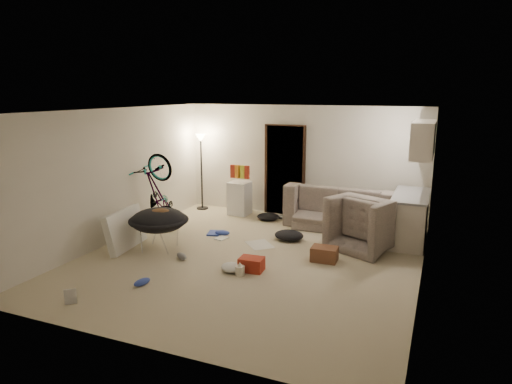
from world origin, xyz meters
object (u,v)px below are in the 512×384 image
at_px(floor_lamp, 201,155).
at_px(armchair, 370,228).
at_px(kitchen_counter, 410,219).
at_px(mini_fridge, 240,198).
at_px(saucer_chair, 159,225).
at_px(juicer, 240,270).
at_px(sofa, 340,212).
at_px(tv_box, 125,229).
at_px(drink_case_a, 324,254).
at_px(drink_case_b, 252,264).
at_px(bicycle, 159,211).

xyz_separation_m(floor_lamp, armchair, (4.19, -1.26, -0.95)).
distance_m(kitchen_counter, armchair, 0.89).
relative_size(mini_fridge, saucer_chair, 0.71).
bearing_deg(juicer, mini_fridge, 114.52).
height_order(sofa, tv_box, tv_box).
distance_m(kitchen_counter, mini_fridge, 3.83).
distance_m(floor_lamp, tv_box, 3.18).
bearing_deg(armchair, mini_fridge, 4.32).
bearing_deg(drink_case_a, drink_case_b, -139.94).
bearing_deg(bicycle, sofa, -57.19).
bearing_deg(mini_fridge, drink_case_a, -39.02).
height_order(bicycle, mini_fridge, bicycle).
relative_size(floor_lamp, armchair, 1.65).
height_order(floor_lamp, drink_case_a, floor_lamp).
height_order(armchair, saucer_chair, saucer_chair).
height_order(saucer_chair, drink_case_a, saucer_chair).
bearing_deg(bicycle, juicer, -115.40).
bearing_deg(drink_case_a, kitchen_counter, 51.44).
relative_size(kitchen_counter, drink_case_b, 3.98).
bearing_deg(sofa, mini_fridge, -0.83).
bearing_deg(mini_fridge, floor_lamp, 175.98).
relative_size(kitchen_counter, tv_box, 1.40).
distance_m(bicycle, drink_case_b, 2.82).
relative_size(sofa, saucer_chair, 2.11).
relative_size(floor_lamp, saucer_chair, 1.70).
relative_size(kitchen_counter, bicycle, 0.91).
relative_size(bicycle, juicer, 7.73).
bearing_deg(tv_box, mini_fridge, 65.26).
distance_m(tv_box, drink_case_a, 3.59).
xyz_separation_m(kitchen_counter, saucer_chair, (-4.12, -2.20, 0.01)).
height_order(floor_lamp, saucer_chair, floor_lamp).
bearing_deg(bicycle, tv_box, -174.94).
bearing_deg(armchair, kitchen_counter, -111.90).
bearing_deg(sofa, drink_case_b, 76.76).
xyz_separation_m(saucer_chair, drink_case_a, (2.90, 0.56, -0.33)).
bearing_deg(tv_box, floor_lamp, 85.00).
bearing_deg(saucer_chair, floor_lamp, 103.93).
bearing_deg(drink_case_b, juicer, -116.08).
bearing_deg(tv_box, juicer, -15.03).
bearing_deg(bicycle, floor_lamp, 8.00).
distance_m(saucer_chair, tv_box, 0.64).
distance_m(armchair, bicycle, 4.15).
bearing_deg(bicycle, kitchen_counter, -69.64).
bearing_deg(saucer_chair, juicer, -16.13).
xyz_separation_m(mini_fridge, drink_case_b, (1.59, -3.04, -0.27)).
bearing_deg(drink_case_b, tv_box, 173.89).
distance_m(kitchen_counter, tv_box, 5.30).
bearing_deg(bicycle, drink_case_a, -90.49).
distance_m(mini_fridge, tv_box, 3.08).
bearing_deg(sofa, bicycle, 29.34).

